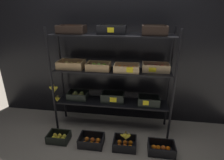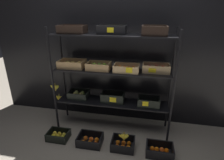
{
  "view_description": "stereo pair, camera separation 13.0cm",
  "coord_description": "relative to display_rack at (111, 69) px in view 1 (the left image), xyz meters",
  "views": [
    {
      "loc": [
        0.34,
        -2.43,
        1.77
      ],
      "look_at": [
        0.0,
        0.0,
        0.8
      ],
      "focal_mm": 29.26,
      "sensor_mm": 36.0,
      "label": 1
    },
    {
      "loc": [
        0.47,
        -2.41,
        1.77
      ],
      "look_at": [
        0.0,
        0.0,
        0.8
      ],
      "focal_mm": 29.26,
      "sensor_mm": 36.0,
      "label": 2
    }
  ],
  "objects": [
    {
      "name": "banana_bunch_loose",
      "position": [
        0.27,
        -0.45,
        -0.79
      ],
      "size": [
        0.16,
        0.05,
        0.13
      ],
      "color": "brown",
      "rests_on": "crate_ground_center_tangerine"
    },
    {
      "name": "storefront_wall",
      "position": [
        0.02,
        0.37,
        0.17
      ],
      "size": [
        4.08,
        0.12,
        2.28
      ],
      "primitive_type": "cube",
      "color": "black",
      "rests_on": "ground_plane"
    },
    {
      "name": "display_rack",
      "position": [
        0.0,
        0.0,
        0.0
      ],
      "size": [
        1.82,
        0.38,
        1.57
      ],
      "color": "black",
      "rests_on": "ground_plane"
    },
    {
      "name": "crate_ground_right_tangerine",
      "position": [
        0.74,
        -0.48,
        -0.92
      ],
      "size": [
        0.35,
        0.23,
        0.13
      ],
      "color": "black",
      "rests_on": "ground_plane"
    },
    {
      "name": "crate_ground_center_tangerine",
      "position": [
        0.26,
        -0.45,
        -0.93
      ],
      "size": [
        0.31,
        0.26,
        0.12
      ],
      "color": "black",
      "rests_on": "ground_plane"
    },
    {
      "name": "crate_ground_lemon",
      "position": [
        -0.68,
        -0.45,
        -0.92
      ],
      "size": [
        0.3,
        0.22,
        0.12
      ],
      "color": "black",
      "rests_on": "ground_plane"
    },
    {
      "name": "crate_ground_tangerine",
      "position": [
        -0.2,
        -0.46,
        -0.92
      ],
      "size": [
        0.34,
        0.26,
        0.13
      ],
      "color": "black",
      "rests_on": "ground_plane"
    },
    {
      "name": "ground_plane",
      "position": [
        0.02,
        -0.01,
        -0.97
      ],
      "size": [
        10.0,
        10.0,
        0.0
      ],
      "primitive_type": "plane",
      "color": "gray"
    }
  ]
}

